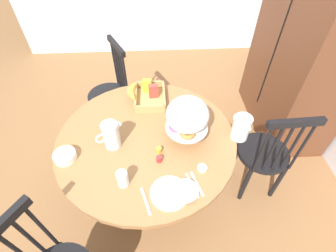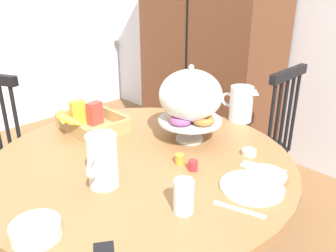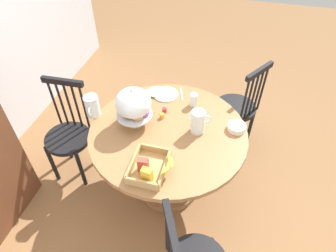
# 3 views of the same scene
# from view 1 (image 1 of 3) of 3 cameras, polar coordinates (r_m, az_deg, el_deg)

# --- Properties ---
(ground_plane) EXTENTS (10.00, 10.00, 0.00)m
(ground_plane) POSITION_cam_1_polar(r_m,az_deg,el_deg) (2.35, -5.36, -12.55)
(ground_plane) COLOR brown
(wooden_armoire) EXTENTS (1.18, 0.60, 1.96)m
(wooden_armoire) POSITION_cam_1_polar(r_m,az_deg,el_deg) (2.58, 30.23, 17.11)
(wooden_armoire) COLOR brown
(wooden_armoire) RESTS_ON ground_plane
(dining_table) EXTENTS (1.22, 1.22, 0.74)m
(dining_table) POSITION_cam_1_polar(r_m,az_deg,el_deg) (1.84, -4.70, -6.84)
(dining_table) COLOR olive
(dining_table) RESTS_ON ground_plane
(windsor_chair_near_window) EXTENTS (0.44, 0.44, 0.97)m
(windsor_chair_near_window) POSITION_cam_1_polar(r_m,az_deg,el_deg) (2.52, -13.23, 7.05)
(windsor_chair_near_window) COLOR black
(windsor_chair_near_window) RESTS_ON ground_plane
(windsor_chair_facing_door) EXTENTS (0.40, 0.40, 0.97)m
(windsor_chair_facing_door) POSITION_cam_1_polar(r_m,az_deg,el_deg) (2.08, 21.59, -6.29)
(windsor_chair_facing_door) COLOR black
(windsor_chair_facing_door) RESTS_ON ground_plane
(pastry_stand_with_dome) EXTENTS (0.28, 0.28, 0.34)m
(pastry_stand_with_dome) POSITION_cam_1_polar(r_m,az_deg,el_deg) (1.54, 4.53, 2.28)
(pastry_stand_with_dome) COLOR silver
(pastry_stand_with_dome) RESTS_ON dining_table
(orange_juice_pitcher) EXTENTS (0.11, 0.17, 0.19)m
(orange_juice_pitcher) POSITION_cam_1_polar(r_m,az_deg,el_deg) (1.60, -13.10, -2.31)
(orange_juice_pitcher) COLOR silver
(orange_juice_pitcher) RESTS_ON dining_table
(milk_pitcher) EXTENTS (0.20, 0.12, 0.18)m
(milk_pitcher) POSITION_cam_1_polar(r_m,az_deg,el_deg) (1.69, 16.67, -0.51)
(milk_pitcher) COLOR silver
(milk_pitcher) RESTS_ON dining_table
(cereal_basket) EXTENTS (0.32, 0.30, 0.12)m
(cereal_basket) POSITION_cam_1_polar(r_m,az_deg,el_deg) (1.94, -4.77, 7.32)
(cereal_basket) COLOR tan
(cereal_basket) RESTS_ON dining_table
(china_plate_large) EXTENTS (0.22, 0.22, 0.01)m
(china_plate_large) POSITION_cam_1_polar(r_m,az_deg,el_deg) (1.42, 0.37, -15.34)
(china_plate_large) COLOR white
(china_plate_large) RESTS_ON dining_table
(china_plate_small) EXTENTS (0.15, 0.15, 0.01)m
(china_plate_small) POSITION_cam_1_polar(r_m,az_deg,el_deg) (1.42, 4.11, -14.82)
(china_plate_small) COLOR white
(china_plate_small) RESTS_ON china_plate_large
(cereal_bowl) EXTENTS (0.14, 0.14, 0.04)m
(cereal_bowl) POSITION_cam_1_polar(r_m,az_deg,el_deg) (1.67, -22.95, -6.46)
(cereal_bowl) COLOR white
(cereal_bowl) RESTS_ON dining_table
(drinking_glass) EXTENTS (0.06, 0.06, 0.11)m
(drinking_glass) POSITION_cam_1_polar(r_m,az_deg,el_deg) (1.44, -10.56, -12.00)
(drinking_glass) COLOR silver
(drinking_glass) RESTS_ON dining_table
(butter_dish) EXTENTS (0.06, 0.06, 0.02)m
(butter_dish) POSITION_cam_1_polar(r_m,az_deg,el_deg) (1.52, 8.02, -9.70)
(butter_dish) COLOR beige
(butter_dish) RESTS_ON dining_table
(jam_jar_strawberry) EXTENTS (0.04, 0.04, 0.04)m
(jam_jar_strawberry) POSITION_cam_1_polar(r_m,az_deg,el_deg) (1.53, -2.08, -7.70)
(jam_jar_strawberry) COLOR #B7282D
(jam_jar_strawberry) RESTS_ON dining_table
(jam_jar_apricot) EXTENTS (0.04, 0.04, 0.04)m
(jam_jar_apricot) POSITION_cam_1_polar(r_m,az_deg,el_deg) (1.58, -2.16, -5.65)
(jam_jar_apricot) COLOR orange
(jam_jar_apricot) RESTS_ON dining_table
(table_knife) EXTENTS (0.17, 0.06, 0.01)m
(table_knife) POSITION_cam_1_polar(r_m,az_deg,el_deg) (1.46, 5.67, -13.63)
(table_knife) COLOR silver
(table_knife) RESTS_ON dining_table
(dinner_fork) EXTENTS (0.17, 0.06, 0.01)m
(dinner_fork) POSITION_cam_1_polar(r_m,az_deg,el_deg) (1.47, 6.76, -13.25)
(dinner_fork) COLOR silver
(dinner_fork) RESTS_ON dining_table
(soup_spoon) EXTENTS (0.17, 0.06, 0.01)m
(soup_spoon) POSITION_cam_1_polar(r_m,az_deg,el_deg) (1.41, -5.21, -17.10)
(soup_spoon) COLOR silver
(soup_spoon) RESTS_ON dining_table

